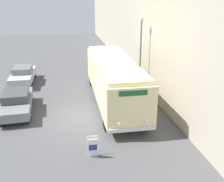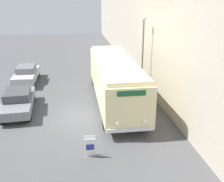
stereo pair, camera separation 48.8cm
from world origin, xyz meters
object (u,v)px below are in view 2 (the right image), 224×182
object	(u,v)px
vintage_bus	(115,78)
sign_board	(90,147)
streetlamp	(143,44)
parked_car_mid	(26,74)
parked_car_near	(18,101)

from	to	relation	value
vintage_bus	sign_board	bearing A→B (deg)	-108.64
sign_board	streetlamp	bearing A→B (deg)	60.68
sign_board	streetlamp	world-z (taller)	streetlamp
streetlamp	parked_car_mid	size ratio (longest dim) A/B	1.28
parked_car_near	sign_board	bearing A→B (deg)	-57.06
sign_board	parked_car_near	world-z (taller)	parked_car_near
vintage_bus	parked_car_near	world-z (taller)	vintage_bus
vintage_bus	streetlamp	size ratio (longest dim) A/B	1.87
sign_board	streetlamp	xyz separation A→B (m)	(4.61, 8.22, 3.41)
sign_board	parked_car_near	distance (m)	7.44
vintage_bus	parked_car_near	bearing A→B (deg)	-174.59
parked_car_near	parked_car_mid	bearing A→B (deg)	90.53
streetlamp	parked_car_near	size ratio (longest dim) A/B	1.21
streetlamp	parked_car_mid	distance (m)	10.79
vintage_bus	parked_car_mid	xyz separation A→B (m)	(-7.08, 5.73, -1.05)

